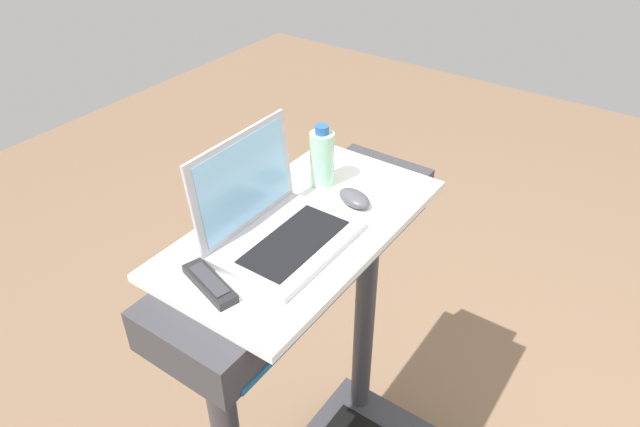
{
  "coord_description": "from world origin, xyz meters",
  "views": [
    {
      "loc": [
        -0.92,
        0.01,
        2.05
      ],
      "look_at": [
        0.0,
        0.65,
        1.25
      ],
      "focal_mm": 32.69,
      "sensor_mm": 36.0,
      "label": 1
    }
  ],
  "objects_px": {
    "laptop": "(274,222)",
    "tv_remote": "(210,283)",
    "computer_mouse": "(354,198)",
    "water_bottle": "(322,158)"
  },
  "relations": [
    {
      "from": "laptop",
      "to": "computer_mouse",
      "type": "relative_size",
      "value": 3.3
    },
    {
      "from": "laptop",
      "to": "water_bottle",
      "type": "distance_m",
      "value": 0.28
    },
    {
      "from": "laptop",
      "to": "tv_remote",
      "type": "xyz_separation_m",
      "value": [
        -0.21,
        0.01,
        -0.04
      ]
    },
    {
      "from": "computer_mouse",
      "to": "tv_remote",
      "type": "relative_size",
      "value": 0.6
    },
    {
      "from": "computer_mouse",
      "to": "tv_remote",
      "type": "xyz_separation_m",
      "value": [
        -0.44,
        0.08,
        -0.01
      ]
    },
    {
      "from": "computer_mouse",
      "to": "water_bottle",
      "type": "relative_size",
      "value": 0.58
    },
    {
      "from": "laptop",
      "to": "tv_remote",
      "type": "height_order",
      "value": "laptop"
    },
    {
      "from": "laptop",
      "to": "tv_remote",
      "type": "distance_m",
      "value": 0.21
    },
    {
      "from": "laptop",
      "to": "water_bottle",
      "type": "bearing_deg",
      "value": 6.74
    },
    {
      "from": "water_bottle",
      "to": "tv_remote",
      "type": "distance_m",
      "value": 0.49
    }
  ]
}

